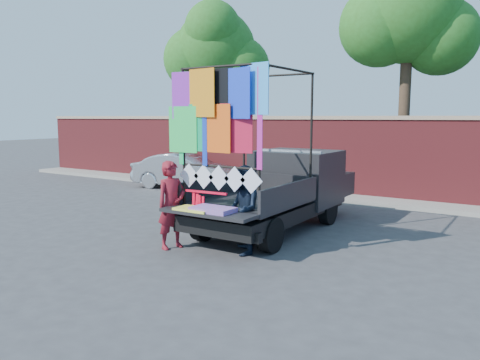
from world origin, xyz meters
The scene contains 10 objects.
ground centered at (0.00, 0.00, 0.00)m, with size 90.00×90.00×0.00m, color #38383A.
brick_wall centered at (0.00, 7.00, 1.33)m, with size 30.00×0.45×2.61m.
curb centered at (0.00, 6.30, 0.06)m, with size 30.00×1.20×0.12m, color gray.
tree_left centered at (-6.48, 8.12, 5.12)m, with size 4.20×3.30×7.05m.
tree_mid centered at (1.02, 8.12, 5.70)m, with size 4.20×3.30×7.73m.
pickup_truck centered at (-0.20, 2.27, 0.89)m, with size 2.22×5.57×3.51m.
sedan centered at (-5.99, 5.56, 0.63)m, with size 1.34×3.85×1.27m, color silver.
woman centered at (-1.17, -0.70, 0.87)m, with size 0.63×0.41×1.73m, color maroon.
man centered at (0.19, -0.28, 0.84)m, with size 0.82×0.64×1.68m, color #131E31.
streamer_bundle centered at (-0.59, -0.50, 0.96)m, with size 0.93×0.10×0.64m.
Camera 1 is at (4.83, -7.54, 2.58)m, focal length 35.00 mm.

